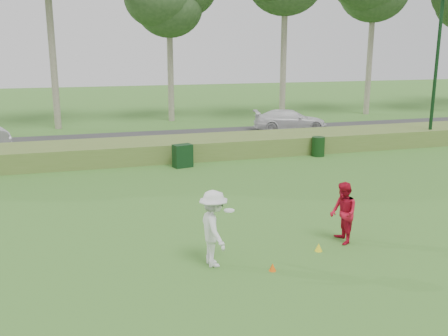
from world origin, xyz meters
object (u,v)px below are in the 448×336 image
object	(u,v)px
cone_yellow	(319,247)
utility_cabinet	(183,156)
lamp_post	(439,42)
player_white	(214,228)
car_right	(290,120)
cone_orange	(273,267)
trash_bin	(318,146)
player_red	(343,213)

from	to	relation	value
cone_yellow	utility_cabinet	bearing A→B (deg)	98.16
lamp_post	player_white	size ratio (longest dim) A/B	4.20
lamp_post	car_right	distance (m)	9.83
cone_orange	utility_cabinet	world-z (taller)	utility_cabinet
cone_yellow	trash_bin	world-z (taller)	trash_bin
cone_orange	trash_bin	bearing A→B (deg)	58.58
player_white	cone_yellow	world-z (taller)	player_white
player_red	trash_bin	distance (m)	11.53
lamp_post	trash_bin	bearing A→B (deg)	-174.04
lamp_post	player_red	distance (m)	17.03
cone_orange	utility_cabinet	distance (m)	11.34
car_right	trash_bin	bearing A→B (deg)	-179.40
player_white	cone_orange	distance (m)	1.73
lamp_post	player_white	xyz separation A→B (m)	(-15.67, -11.73, -4.62)
lamp_post	trash_bin	size ratio (longest dim) A/B	8.39
player_white	utility_cabinet	distance (m)	10.69
lamp_post	cone_yellow	size ratio (longest dim) A/B	36.70
utility_cabinet	player_white	bearing A→B (deg)	-111.34
player_white	car_right	bearing A→B (deg)	-31.71
cone_orange	utility_cabinet	xyz separation A→B (m)	(0.14, 11.33, 0.43)
lamp_post	trash_bin	world-z (taller)	lamp_post
player_white	utility_cabinet	xyz separation A→B (m)	(1.43, 10.58, -0.45)
cone_orange	lamp_post	bearing A→B (deg)	40.95
player_white	trash_bin	size ratio (longest dim) A/B	2.00
lamp_post	utility_cabinet	xyz separation A→B (m)	(-14.24, -1.15, -5.07)
player_red	utility_cabinet	world-z (taller)	player_red
lamp_post	utility_cabinet	world-z (taller)	lamp_post
player_white	car_right	size ratio (longest dim) A/B	0.42
lamp_post	player_white	world-z (taller)	lamp_post
player_red	trash_bin	size ratio (longest dim) A/B	1.78
lamp_post	cone_yellow	bearing A→B (deg)	-137.43
cone_yellow	car_right	xyz separation A→B (m)	(7.17, 18.18, 0.63)
lamp_post	car_right	bearing A→B (deg)	130.58
lamp_post	player_red	bearing A→B (deg)	-136.24
car_right	player_red	bearing A→B (deg)	174.11
trash_bin	utility_cabinet	bearing A→B (deg)	-176.76
lamp_post	player_white	distance (m)	20.11
cone_orange	trash_bin	world-z (taller)	trash_bin
lamp_post	cone_orange	xyz separation A→B (m)	(-14.38, -12.48, -5.50)
cone_orange	car_right	world-z (taller)	car_right
lamp_post	utility_cabinet	size ratio (longest dim) A/B	7.79
player_red	car_right	distance (m)	18.88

